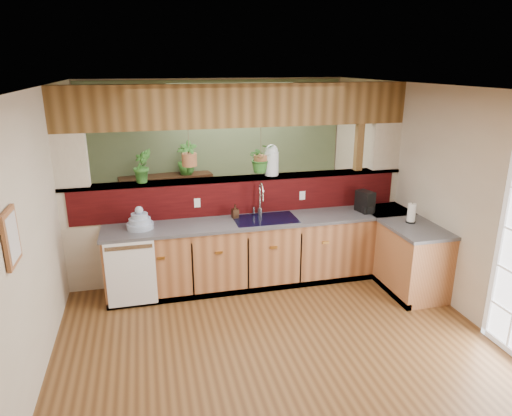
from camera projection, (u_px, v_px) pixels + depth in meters
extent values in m
cube|color=brown|center=(266.00, 321.00, 5.26)|extent=(4.60, 7.00, 0.01)
cube|color=brown|center=(268.00, 89.00, 4.48)|extent=(4.60, 7.00, 0.01)
cube|color=beige|center=(215.00, 154.00, 8.11)|extent=(4.60, 0.02, 2.60)
cube|color=beige|center=(34.00, 233.00, 4.35)|extent=(0.02, 7.00, 2.60)
cube|color=beige|center=(454.00, 200.00, 5.39)|extent=(0.02, 7.00, 2.60)
cube|color=beige|center=(241.00, 227.00, 6.31)|extent=(4.60, 0.15, 1.35)
cube|color=#370708|center=(242.00, 198.00, 6.09)|extent=(4.40, 0.02, 0.45)
cube|color=brown|center=(240.00, 178.00, 6.10)|extent=(4.60, 0.21, 0.04)
cube|color=brown|center=(240.00, 106.00, 5.81)|extent=(4.60, 0.15, 0.55)
cube|color=beige|center=(71.00, 162.00, 5.52)|extent=(0.40, 0.15, 0.70)
cube|color=beige|center=(385.00, 147.00, 6.48)|extent=(0.40, 0.15, 0.70)
cube|color=brown|center=(357.00, 176.00, 6.51)|extent=(0.10, 0.10, 2.60)
cube|color=brown|center=(240.00, 178.00, 6.10)|extent=(4.60, 0.21, 0.04)
cube|color=brown|center=(240.00, 106.00, 5.81)|extent=(4.60, 0.15, 0.55)
cube|color=#596C4A|center=(216.00, 154.00, 8.09)|extent=(4.55, 0.02, 2.55)
cube|color=brown|center=(265.00, 252.00, 6.09)|extent=(4.10, 0.60, 0.86)
cube|color=#47474C|center=(265.00, 220.00, 5.96)|extent=(4.14, 0.64, 0.04)
cube|color=brown|center=(400.00, 252.00, 6.09)|extent=(0.60, 1.48, 0.86)
cube|color=#47474C|center=(403.00, 221.00, 5.95)|extent=(0.64, 1.52, 0.04)
cube|color=brown|center=(384.00, 241.00, 6.49)|extent=(0.60, 0.60, 0.86)
cube|color=#47474C|center=(386.00, 211.00, 6.36)|extent=(0.64, 0.64, 0.04)
cube|color=black|center=(270.00, 288.00, 5.96)|extent=(4.10, 0.06, 0.08)
cube|color=black|center=(379.00, 281.00, 6.14)|extent=(0.06, 1.48, 0.08)
cube|color=white|center=(131.00, 274.00, 5.40)|extent=(0.58, 0.02, 0.82)
cube|color=#B7B7B2|center=(129.00, 248.00, 5.28)|extent=(0.54, 0.01, 0.05)
cube|color=black|center=(265.00, 220.00, 5.95)|extent=(0.82, 0.50, 0.03)
cube|color=black|center=(251.00, 227.00, 5.94)|extent=(0.34, 0.40, 0.16)
cube|color=black|center=(279.00, 225.00, 6.02)|extent=(0.34, 0.40, 0.16)
cube|color=brown|center=(11.00, 238.00, 3.54)|extent=(0.03, 0.35, 0.45)
cube|color=silver|center=(13.00, 237.00, 3.54)|extent=(0.01, 0.27, 0.37)
cylinder|color=#B7B7B2|center=(260.00, 211.00, 6.12)|extent=(0.07, 0.07, 0.10)
cylinder|color=#B7B7B2|center=(260.00, 199.00, 6.06)|extent=(0.02, 0.02, 0.27)
torus|color=#B7B7B2|center=(261.00, 190.00, 5.96)|extent=(0.19, 0.09, 0.20)
cylinder|color=#B7B7B2|center=(263.00, 197.00, 5.90)|extent=(0.02, 0.02, 0.12)
cylinder|color=#B7B7B2|center=(254.00, 210.00, 6.09)|extent=(0.03, 0.03, 0.10)
cylinder|color=#98A8C5|center=(140.00, 226.00, 5.60)|extent=(0.32, 0.32, 0.07)
cylinder|color=#98A8C5|center=(140.00, 221.00, 5.58)|extent=(0.26, 0.26, 0.06)
cylinder|color=#98A8C5|center=(139.00, 216.00, 5.56)|extent=(0.20, 0.20, 0.06)
sphere|color=#98A8C5|center=(139.00, 210.00, 5.54)|extent=(0.10, 0.10, 0.10)
imported|color=#3A2315|center=(235.00, 211.00, 5.96)|extent=(0.10, 0.10, 0.18)
cube|color=black|center=(365.00, 201.00, 6.21)|extent=(0.15, 0.25, 0.29)
cube|color=black|center=(367.00, 210.00, 6.15)|extent=(0.13, 0.10, 0.10)
cylinder|color=silver|center=(367.00, 207.00, 6.17)|extent=(0.08, 0.08, 0.08)
cylinder|color=black|center=(411.00, 222.00, 5.82)|extent=(0.12, 0.12, 0.02)
cylinder|color=#B7B7B2|center=(412.00, 213.00, 5.78)|extent=(0.02, 0.02, 0.27)
cylinder|color=white|center=(412.00, 213.00, 5.78)|extent=(0.10, 0.10, 0.23)
cylinder|color=silver|center=(272.00, 164.00, 6.14)|extent=(0.19, 0.19, 0.31)
sphere|color=silver|center=(272.00, 151.00, 6.09)|extent=(0.17, 0.17, 0.17)
imported|color=#2E6924|center=(143.00, 166.00, 5.74)|extent=(0.30, 0.27, 0.44)
cylinder|color=brown|center=(189.00, 142.00, 5.79)|extent=(0.01, 0.01, 0.33)
cylinder|color=brown|center=(189.00, 160.00, 5.86)|extent=(0.19, 0.19, 0.17)
imported|color=#2E6924|center=(188.00, 140.00, 5.78)|extent=(0.22, 0.16, 0.41)
cylinder|color=brown|center=(261.00, 142.00, 6.02)|extent=(0.01, 0.01, 0.40)
cylinder|color=brown|center=(261.00, 161.00, 6.09)|extent=(0.18, 0.18, 0.15)
imported|color=#2E6924|center=(261.00, 144.00, 6.02)|extent=(0.39, 0.36, 0.39)
cube|color=black|center=(168.00, 204.00, 7.91)|extent=(1.60, 0.63, 1.04)
imported|color=#2E6924|center=(142.00, 165.00, 7.61)|extent=(0.26, 0.22, 0.41)
imported|color=#2E6924|center=(186.00, 159.00, 7.76)|extent=(0.37, 0.37, 0.52)
imported|color=#2E6924|center=(263.00, 230.00, 7.12)|extent=(0.76, 0.70, 0.72)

